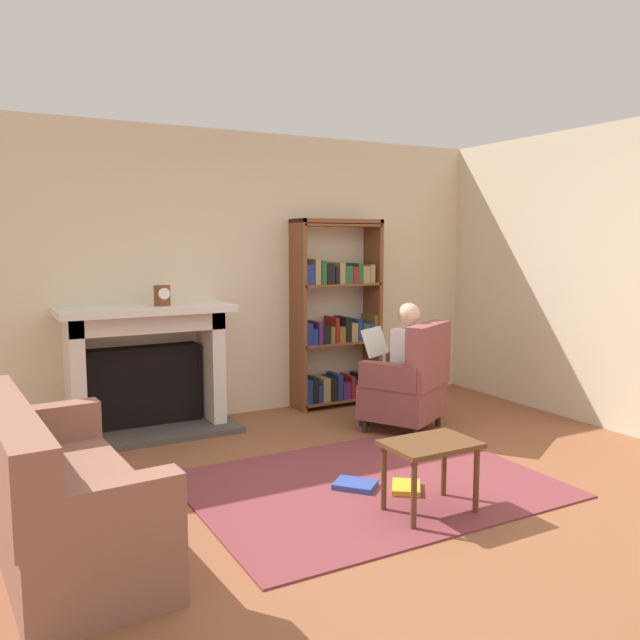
{
  "coord_description": "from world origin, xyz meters",
  "views": [
    {
      "loc": [
        -2.37,
        -3.31,
        1.68
      ],
      "look_at": [
        0.1,
        1.2,
        1.05
      ],
      "focal_mm": 36.39,
      "sensor_mm": 36.0,
      "label": 1
    }
  ],
  "objects_px": {
    "mantel_clock": "(162,295)",
    "side_table": "(430,453)",
    "fireplace": "(146,366)",
    "bookshelf": "(336,320)",
    "armchair_reading": "(410,384)",
    "seated_reader": "(398,360)",
    "sofa_floral": "(57,497)"
  },
  "relations": [
    {
      "from": "mantel_clock",
      "to": "side_table",
      "type": "xyz_separation_m",
      "value": [
        0.98,
        -2.45,
        -0.83
      ]
    },
    {
      "from": "fireplace",
      "to": "bookshelf",
      "type": "relative_size",
      "value": 0.79
    },
    {
      "from": "armchair_reading",
      "to": "seated_reader",
      "type": "relative_size",
      "value": 0.85
    },
    {
      "from": "side_table",
      "to": "bookshelf",
      "type": "bearing_deg",
      "value": 72.23
    },
    {
      "from": "seated_reader",
      "to": "side_table",
      "type": "distance_m",
      "value": 1.84
    },
    {
      "from": "armchair_reading",
      "to": "seated_reader",
      "type": "distance_m",
      "value": 0.23
    },
    {
      "from": "mantel_clock",
      "to": "sofa_floral",
      "type": "height_order",
      "value": "mantel_clock"
    },
    {
      "from": "bookshelf",
      "to": "seated_reader",
      "type": "bearing_deg",
      "value": -86.81
    },
    {
      "from": "mantel_clock",
      "to": "side_table",
      "type": "relative_size",
      "value": 0.31
    },
    {
      "from": "fireplace",
      "to": "bookshelf",
      "type": "height_order",
      "value": "bookshelf"
    },
    {
      "from": "mantel_clock",
      "to": "bookshelf",
      "type": "relative_size",
      "value": 0.09
    },
    {
      "from": "mantel_clock",
      "to": "bookshelf",
      "type": "xyz_separation_m",
      "value": [
        1.81,
        0.14,
        -0.33
      ]
    },
    {
      "from": "fireplace",
      "to": "armchair_reading",
      "type": "distance_m",
      "value": 2.32
    },
    {
      "from": "fireplace",
      "to": "seated_reader",
      "type": "bearing_deg",
      "value": -25.7
    },
    {
      "from": "fireplace",
      "to": "side_table",
      "type": "height_order",
      "value": "fireplace"
    },
    {
      "from": "bookshelf",
      "to": "sofa_floral",
      "type": "bearing_deg",
      "value": -144.75
    },
    {
      "from": "fireplace",
      "to": "side_table",
      "type": "relative_size",
      "value": 2.68
    },
    {
      "from": "fireplace",
      "to": "side_table",
      "type": "xyz_separation_m",
      "value": [
        1.11,
        -2.55,
        -0.21
      ]
    },
    {
      "from": "mantel_clock",
      "to": "side_table",
      "type": "bearing_deg",
      "value": -68.25
    },
    {
      "from": "fireplace",
      "to": "sofa_floral",
      "type": "distance_m",
      "value": 2.27
    },
    {
      "from": "mantel_clock",
      "to": "sofa_floral",
      "type": "bearing_deg",
      "value": -119.98
    },
    {
      "from": "seated_reader",
      "to": "sofa_floral",
      "type": "distance_m",
      "value": 3.17
    },
    {
      "from": "sofa_floral",
      "to": "seated_reader",
      "type": "bearing_deg",
      "value": -73.89
    },
    {
      "from": "mantel_clock",
      "to": "fireplace",
      "type": "bearing_deg",
      "value": 143.04
    },
    {
      "from": "mantel_clock",
      "to": "seated_reader",
      "type": "distance_m",
      "value": 2.14
    },
    {
      "from": "mantel_clock",
      "to": "seated_reader",
      "type": "bearing_deg",
      "value": -24.78
    },
    {
      "from": "bookshelf",
      "to": "sofa_floral",
      "type": "height_order",
      "value": "bookshelf"
    },
    {
      "from": "bookshelf",
      "to": "mantel_clock",
      "type": "bearing_deg",
      "value": -175.69
    },
    {
      "from": "bookshelf",
      "to": "side_table",
      "type": "distance_m",
      "value": 2.76
    },
    {
      "from": "bookshelf",
      "to": "side_table",
      "type": "height_order",
      "value": "bookshelf"
    },
    {
      "from": "mantel_clock",
      "to": "sofa_floral",
      "type": "relative_size",
      "value": 0.1
    },
    {
      "from": "bookshelf",
      "to": "sofa_floral",
      "type": "distance_m",
      "value": 3.62
    }
  ]
}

